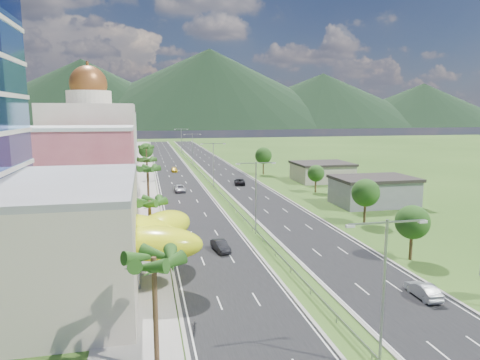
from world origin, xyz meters
TOP-DOWN VIEW (x-y plane):
  - ground at (0.00, 0.00)m, footprint 500.00×500.00m
  - road_left at (-7.50, 90.00)m, footprint 11.00×260.00m
  - road_right at (7.50, 90.00)m, footprint 11.00×260.00m
  - sidewalk_left at (-17.00, 90.00)m, footprint 7.00×260.00m
  - median_guardrail at (0.00, 71.99)m, footprint 0.10×216.06m
  - streetlight_median_a at (0.00, -25.00)m, footprint 6.04×0.25m
  - streetlight_median_b at (0.00, 10.00)m, footprint 6.04×0.25m
  - streetlight_median_c at (0.00, 50.00)m, footprint 6.04×0.25m
  - streetlight_median_d at (0.00, 95.00)m, footprint 6.04×0.25m
  - streetlight_median_e at (0.00, 140.00)m, footprint 6.04×0.25m
  - lime_canopy at (-20.00, -4.00)m, footprint 18.00×15.00m
  - pink_shophouse at (-28.00, 32.00)m, footprint 20.00×15.00m
  - domed_building at (-28.00, 55.00)m, footprint 20.00×20.00m
  - midrise_grey at (-27.00, 80.00)m, footprint 16.00×15.00m
  - midrise_beige at (-27.00, 102.00)m, footprint 16.00×15.00m
  - midrise_white at (-27.00, 125.00)m, footprint 16.00×15.00m
  - shed_near at (28.00, 25.00)m, footprint 15.00×10.00m
  - shed_far at (30.00, 55.00)m, footprint 14.00×12.00m
  - palm_tree_a at (-15.50, -22.00)m, footprint 3.60×3.60m
  - palm_tree_b at (-15.50, 2.00)m, footprint 3.60×3.60m
  - palm_tree_c at (-15.50, 22.00)m, footprint 3.60×3.60m
  - palm_tree_d at (-15.50, 45.00)m, footprint 3.60×3.60m
  - palm_tree_e at (-15.50, 70.00)m, footprint 3.60×3.60m
  - leafy_tree_lfar at (-15.50, 95.00)m, footprint 4.90×4.90m
  - leafy_tree_ra at (16.00, -5.00)m, footprint 4.20×4.20m
  - leafy_tree_rb at (19.00, 12.00)m, footprint 4.55×4.55m
  - leafy_tree_rc at (22.00, 40.00)m, footprint 3.85×3.85m
  - leafy_tree_rd at (18.00, 70.00)m, footprint 4.90×4.90m
  - mountain_ridge at (60.00, 450.00)m, footprint 860.00×140.00m
  - car_dark_left at (-6.53, 3.26)m, footprint 2.22×4.55m
  - car_silver_mid_left at (-8.33, 47.43)m, footprint 2.53×5.41m
  - car_yellow_far_left at (-7.25, 80.76)m, footprint 1.83×4.47m
  - car_silver_right at (10.56, -15.13)m, footprint 1.68×4.51m
  - car_dark_far_right at (7.28, 53.90)m, footprint 3.41×5.87m
  - motorcycle at (-12.30, -16.74)m, footprint 0.81×1.85m

SIDE VIEW (x-z plane):
  - ground at x=0.00m, z-range 0.00..0.00m
  - mountain_ridge at x=60.00m, z-range -45.00..45.00m
  - road_left at x=-7.50m, z-range 0.00..0.04m
  - road_right at x=7.50m, z-range 0.00..0.04m
  - sidewalk_left at x=-17.00m, z-range 0.00..0.12m
  - motorcycle at x=-12.30m, z-range 0.04..1.19m
  - median_guardrail at x=0.00m, z-range 0.24..1.00m
  - car_yellow_far_left at x=-7.25m, z-range 0.04..1.33m
  - car_dark_left at x=-6.53m, z-range 0.04..1.47m
  - car_silver_right at x=10.56m, z-range 0.04..1.51m
  - car_silver_mid_left at x=-8.33m, z-range 0.04..1.54m
  - car_dark_far_right at x=7.28m, z-range 0.04..1.58m
  - shed_far at x=30.00m, z-range 0.00..4.40m
  - shed_near at x=28.00m, z-range 0.00..5.00m
  - leafy_tree_rc at x=22.00m, z-range 1.21..7.54m
  - leafy_tree_ra at x=16.00m, z-range 1.33..8.23m
  - lime_canopy at x=-20.00m, z-range 1.29..8.69m
  - leafy_tree_rb at x=19.00m, z-range 1.44..8.92m
  - leafy_tree_lfar at x=-15.50m, z-range 1.55..9.60m
  - leafy_tree_rd at x=18.00m, z-range 1.55..9.60m
  - midrise_beige at x=-27.00m, z-range 0.00..13.00m
  - streetlight_median_a at x=0.00m, z-range 1.25..12.25m
  - streetlight_median_b at x=0.00m, z-range 1.25..12.25m
  - streetlight_median_c at x=0.00m, z-range 1.25..12.25m
  - streetlight_median_d at x=0.00m, z-range 1.25..12.25m
  - streetlight_median_e at x=0.00m, z-range 1.25..12.25m
  - palm_tree_b at x=-15.50m, z-range 3.01..11.11m
  - pink_shophouse at x=-28.00m, z-range 0.00..15.00m
  - palm_tree_d at x=-15.50m, z-range 3.24..11.84m
  - midrise_grey at x=-27.00m, z-range 0.00..16.00m
  - palm_tree_a at x=-15.50m, z-range 3.47..12.57m
  - palm_tree_e at x=-15.50m, z-range 3.61..13.01m
  - palm_tree_c at x=-15.50m, z-range 3.70..13.30m
  - midrise_white at x=-27.00m, z-range 0.00..18.00m
  - domed_building at x=-28.00m, z-range -3.00..25.70m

